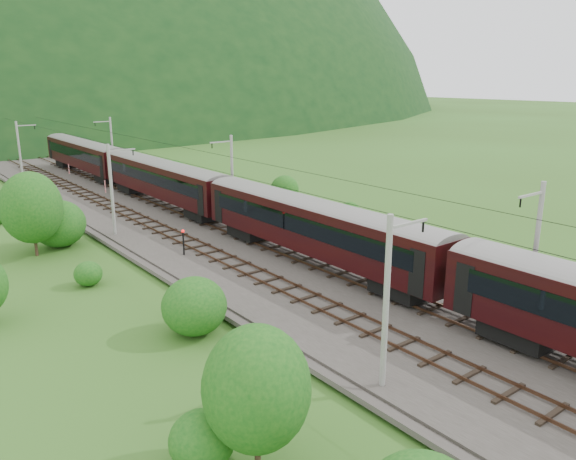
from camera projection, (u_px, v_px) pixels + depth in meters
ground at (463, 351)px, 29.31m from camera, size 600.00×600.00×0.00m
railbed at (334, 292)px, 36.87m from camera, size 14.00×220.00×0.30m
track_left at (306, 298)px, 35.39m from camera, size 2.40×220.00×0.27m
track_right at (360, 281)px, 38.24m from camera, size 2.40×220.00×0.27m
catenary_left at (112, 188)px, 48.82m from camera, size 2.54×192.28×8.00m
catenary_right at (231, 173)px, 56.08m from camera, size 2.54×192.28×8.00m
overhead_wires at (336, 188)px, 35.03m from camera, size 4.83×198.00×0.03m
train at (226, 192)px, 50.34m from camera, size 3.28×156.71×5.72m
hazard_post_near at (105, 186)px, 67.46m from camera, size 0.17×0.17×1.55m
hazard_post_far at (69, 169)px, 80.51m from camera, size 0.15×0.15×1.44m
signal at (183, 240)px, 43.82m from camera, size 0.23×0.23×2.06m
vegetation_left at (66, 267)px, 34.28m from camera, size 12.64×149.16×7.02m
vegetation_right at (454, 244)px, 43.45m from camera, size 7.81×103.75×3.09m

